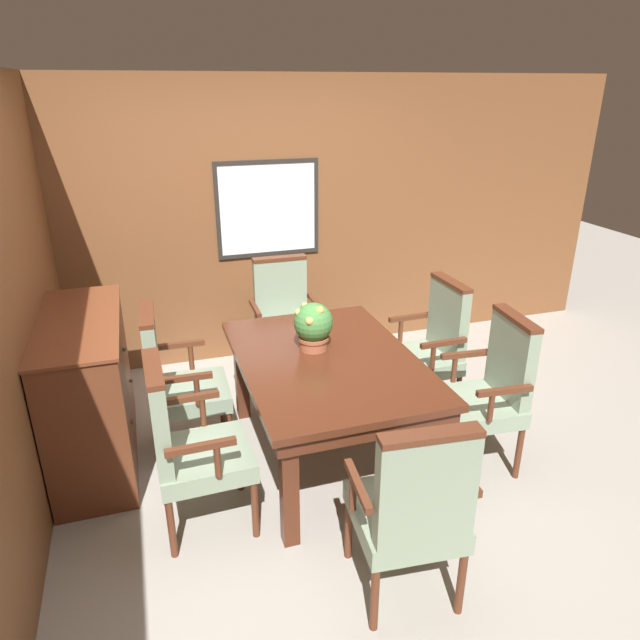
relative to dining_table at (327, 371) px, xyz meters
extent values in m
plane|color=#A39E93|center=(-0.18, -0.13, -0.65)|extent=(14.00, 14.00, 0.00)
cube|color=brown|center=(-0.18, 1.78, 0.57)|extent=(7.20, 0.06, 2.45)
cube|color=white|center=(0.04, 1.74, 0.71)|extent=(0.84, 0.01, 0.76)
cube|color=#282623|center=(0.04, 1.74, 1.10)|extent=(0.91, 0.02, 0.04)
cube|color=#282623|center=(0.04, 1.74, 0.31)|extent=(0.91, 0.02, 0.03)
cube|color=#282623|center=(-0.40, 1.74, 0.71)|extent=(0.04, 0.02, 0.76)
cube|color=#282623|center=(0.48, 1.74, 0.71)|extent=(0.03, 0.02, 0.76)
cube|color=brown|center=(-1.75, -0.13, 0.57)|extent=(0.06, 7.20, 2.45)
cube|color=#4C2314|center=(-0.44, -0.68, -0.30)|extent=(0.09, 0.09, 0.70)
cube|color=#4C2314|center=(0.44, -0.68, -0.30)|extent=(0.09, 0.09, 0.70)
cube|color=#4C2314|center=(-0.44, 0.68, -0.30)|extent=(0.09, 0.09, 0.70)
cube|color=#4C2314|center=(0.44, 0.68, -0.30)|extent=(0.09, 0.09, 0.70)
cube|color=#4C2314|center=(0.00, 0.00, 0.01)|extent=(1.04, 1.52, 0.09)
cube|color=#4C2314|center=(0.00, 0.00, 0.07)|extent=(1.10, 1.58, 0.04)
cylinder|color=#562B19|center=(0.68, -0.13, -0.46)|extent=(0.04, 0.04, 0.37)
cylinder|color=#562B19|center=(0.64, -0.55, -0.46)|extent=(0.04, 0.04, 0.37)
cylinder|color=#562B19|center=(1.13, -0.17, -0.46)|extent=(0.04, 0.04, 0.37)
cylinder|color=#562B19|center=(1.09, -0.59, -0.46)|extent=(0.04, 0.04, 0.37)
cube|color=gray|center=(0.88, -0.36, -0.22)|extent=(0.55, 0.53, 0.11)
cube|color=gray|center=(1.10, -0.38, 0.10)|extent=(0.12, 0.45, 0.53)
cube|color=#562B19|center=(1.10, -0.38, 0.38)|extent=(0.13, 0.45, 0.03)
cylinder|color=#562B19|center=(0.87, -0.11, -0.07)|extent=(0.04, 0.04, 0.20)
cube|color=#562B19|center=(0.95, -0.11, 0.03)|extent=(0.36, 0.07, 0.04)
cylinder|color=#562B19|center=(0.82, -0.61, -0.07)|extent=(0.04, 0.04, 0.20)
cube|color=#562B19|center=(0.90, -0.61, 0.03)|extent=(0.36, 0.07, 0.04)
cylinder|color=#562B19|center=(-0.19, 0.89, -0.46)|extent=(0.04, 0.04, 0.37)
cylinder|color=#562B19|center=(0.24, 0.89, -0.46)|extent=(0.04, 0.04, 0.37)
cylinder|color=#562B19|center=(-0.18, 1.34, -0.46)|extent=(0.04, 0.04, 0.37)
cylinder|color=#562B19|center=(0.24, 1.34, -0.46)|extent=(0.04, 0.04, 0.37)
cube|color=gray|center=(0.03, 1.12, -0.22)|extent=(0.49, 0.52, 0.11)
cube|color=gray|center=(0.03, 1.33, 0.10)|extent=(0.45, 0.09, 0.53)
cube|color=#562B19|center=(0.03, 1.33, 0.38)|extent=(0.45, 0.09, 0.03)
cylinder|color=#562B19|center=(-0.23, 1.08, -0.07)|extent=(0.04, 0.04, 0.20)
cube|color=#562B19|center=(-0.22, 1.16, 0.03)|extent=(0.04, 0.36, 0.04)
cylinder|color=#562B19|center=(0.28, 1.07, -0.07)|extent=(0.04, 0.04, 0.20)
cube|color=#562B19|center=(0.28, 1.15, 0.03)|extent=(0.04, 0.36, 0.04)
cylinder|color=#562B19|center=(-0.63, 0.16, -0.46)|extent=(0.04, 0.04, 0.37)
cylinder|color=#562B19|center=(-0.61, 0.58, -0.46)|extent=(0.04, 0.04, 0.37)
cylinder|color=#562B19|center=(-1.08, 0.17, -0.46)|extent=(0.04, 0.04, 0.37)
cylinder|color=#562B19|center=(-1.06, 0.60, -0.46)|extent=(0.04, 0.04, 0.37)
cube|color=gray|center=(-0.85, 0.38, -0.22)|extent=(0.53, 0.50, 0.11)
cube|color=gray|center=(-1.06, 0.39, 0.10)|extent=(0.09, 0.45, 0.53)
cube|color=#562B19|center=(-1.06, 0.39, 0.38)|extent=(0.10, 0.45, 0.03)
cylinder|color=#562B19|center=(-0.82, 0.13, -0.07)|extent=(0.04, 0.04, 0.20)
cube|color=#562B19|center=(-0.89, 0.13, 0.03)|extent=(0.36, 0.05, 0.04)
cylinder|color=#562B19|center=(-0.80, 0.63, -0.07)|extent=(0.04, 0.04, 0.20)
cube|color=#562B19|center=(-0.88, 0.63, 0.03)|extent=(0.36, 0.05, 0.04)
cylinder|color=#562B19|center=(-0.62, -0.59, -0.46)|extent=(0.04, 0.04, 0.37)
cylinder|color=#562B19|center=(-0.62, -0.16, -0.46)|extent=(0.04, 0.04, 0.37)
cylinder|color=#562B19|center=(-1.07, -0.60, -0.46)|extent=(0.04, 0.04, 0.37)
cylinder|color=#562B19|center=(-1.08, -0.17, -0.46)|extent=(0.04, 0.04, 0.37)
cube|color=gray|center=(-0.85, -0.38, -0.22)|extent=(0.52, 0.50, 0.11)
cube|color=gray|center=(-1.06, -0.38, 0.10)|extent=(0.09, 0.45, 0.53)
cube|color=#562B19|center=(-1.06, -0.38, 0.38)|extent=(0.10, 0.45, 0.03)
cylinder|color=#562B19|center=(-0.80, -0.63, -0.07)|extent=(0.04, 0.04, 0.20)
cube|color=#562B19|center=(-0.88, -0.63, 0.03)|extent=(0.36, 0.04, 0.04)
cylinder|color=#562B19|center=(-0.81, -0.13, -0.07)|extent=(0.04, 0.04, 0.20)
cube|color=#562B19|center=(-0.89, -0.13, 0.03)|extent=(0.36, 0.04, 0.04)
cylinder|color=#562B19|center=(0.62, 0.55, -0.46)|extent=(0.04, 0.04, 0.37)
cylinder|color=#562B19|center=(0.63, 0.13, -0.46)|extent=(0.04, 0.04, 0.37)
cylinder|color=#562B19|center=(1.07, 0.56, -0.46)|extent=(0.04, 0.04, 0.37)
cylinder|color=#562B19|center=(1.08, 0.14, -0.46)|extent=(0.04, 0.04, 0.37)
cube|color=gray|center=(0.85, 0.35, -0.22)|extent=(0.52, 0.50, 0.11)
cube|color=gray|center=(1.06, 0.35, 0.10)|extent=(0.09, 0.45, 0.53)
cube|color=#562B19|center=(1.06, 0.35, 0.38)|extent=(0.10, 0.45, 0.03)
cylinder|color=#562B19|center=(0.81, 0.60, -0.07)|extent=(0.04, 0.04, 0.20)
cube|color=#562B19|center=(0.88, 0.60, 0.03)|extent=(0.36, 0.04, 0.04)
cylinder|color=#562B19|center=(0.82, 0.09, -0.07)|extent=(0.04, 0.04, 0.20)
cube|color=#562B19|center=(0.89, 0.10, 0.03)|extent=(0.36, 0.04, 0.04)
cylinder|color=#562B19|center=(0.25, -0.93, -0.46)|extent=(0.04, 0.04, 0.37)
cylinder|color=#562B19|center=(-0.18, -0.89, -0.46)|extent=(0.04, 0.04, 0.37)
cylinder|color=#562B19|center=(0.20, -1.38, -0.46)|extent=(0.04, 0.04, 0.37)
cylinder|color=#562B19|center=(-0.22, -1.34, -0.46)|extent=(0.04, 0.04, 0.37)
cube|color=gray|center=(0.01, -1.13, -0.22)|extent=(0.53, 0.56, 0.11)
cube|color=gray|center=(-0.01, -1.35, 0.10)|extent=(0.45, 0.12, 0.53)
cube|color=#562B19|center=(-0.01, -1.35, 0.38)|extent=(0.45, 0.13, 0.03)
cylinder|color=#562B19|center=(0.27, -1.12, -0.07)|extent=(0.04, 0.04, 0.20)
cube|color=#562B19|center=(0.26, -1.20, 0.03)|extent=(0.07, 0.36, 0.04)
cylinder|color=#562B19|center=(-0.23, -1.07, -0.07)|extent=(0.04, 0.04, 0.20)
cube|color=#562B19|center=(-0.24, -1.15, 0.03)|extent=(0.07, 0.36, 0.04)
cylinder|color=#9E5638|center=(-0.04, 0.16, 0.14)|extent=(0.19, 0.19, 0.08)
cylinder|color=#9E5638|center=(-0.04, 0.16, 0.17)|extent=(0.20, 0.20, 0.02)
sphere|color=#427F3D|center=(-0.04, 0.16, 0.28)|extent=(0.26, 0.26, 0.26)
sphere|color=gold|center=(-0.08, 0.21, 0.38)|extent=(0.04, 0.04, 0.04)
sphere|color=#EDBE51|center=(-0.02, 0.25, 0.35)|extent=(0.05, 0.05, 0.05)
sphere|color=gold|center=(-0.12, 0.25, 0.32)|extent=(0.04, 0.04, 0.04)
sphere|color=#F0B253|center=(-0.10, 0.06, 0.34)|extent=(0.05, 0.05, 0.05)
sphere|color=gold|center=(-0.02, 0.10, 0.39)|extent=(0.05, 0.05, 0.05)
sphere|color=#E0C057|center=(-0.14, 0.18, 0.36)|extent=(0.05, 0.05, 0.05)
sphere|color=#ECBB51|center=(-0.01, 0.27, 0.32)|extent=(0.05, 0.05, 0.05)
cube|color=brown|center=(-1.47, 0.47, -0.16)|extent=(0.47, 1.26, 0.99)
cube|color=brown|center=(-1.47, 0.47, 0.35)|extent=(0.49, 1.28, 0.02)
sphere|color=#4C422D|center=(-1.23, 0.47, 0.12)|extent=(0.03, 0.03, 0.03)
sphere|color=#4C422D|center=(-1.23, 0.19, -0.26)|extent=(0.03, 0.03, 0.03)
sphere|color=#4C422D|center=(-1.23, 0.76, -0.26)|extent=(0.03, 0.03, 0.03)
camera|label=1|loc=(-1.04, -3.08, 1.70)|focal=32.00mm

